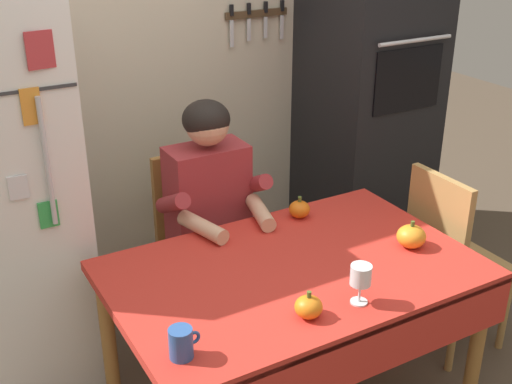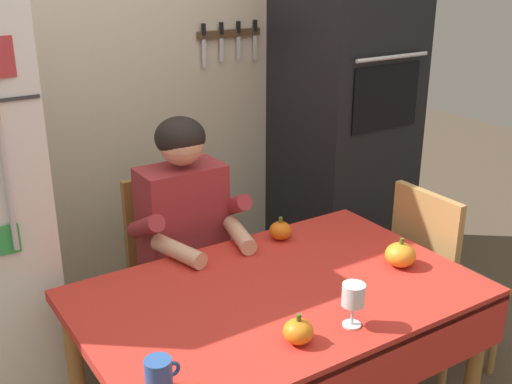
% 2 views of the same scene
% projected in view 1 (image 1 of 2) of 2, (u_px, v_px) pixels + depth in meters
% --- Properties ---
extents(back_wall_assembly, '(3.70, 0.13, 2.60)m').
position_uv_depth(back_wall_assembly, '(170.00, 57.00, 3.29)').
color(back_wall_assembly, beige).
rests_on(back_wall_assembly, ground).
extents(wall_oven, '(0.60, 0.64, 2.10)m').
position_uv_depth(wall_oven, '(368.00, 94.00, 3.57)').
color(wall_oven, black).
rests_on(wall_oven, ground).
extents(dining_table, '(1.40, 0.90, 0.74)m').
position_uv_depth(dining_table, '(296.00, 288.00, 2.53)').
color(dining_table, '#9E6B33').
rests_on(dining_table, ground).
extents(chair_behind_person, '(0.40, 0.40, 0.93)m').
position_uv_depth(chair_behind_person, '(199.00, 239.00, 3.20)').
color(chair_behind_person, '#9E6B33').
rests_on(chair_behind_person, ground).
extents(seated_person, '(0.47, 0.55, 1.25)m').
position_uv_depth(seated_person, '(215.00, 212.00, 2.95)').
color(seated_person, '#38384C').
rests_on(seated_person, ground).
extents(chair_right_side, '(0.40, 0.40, 0.93)m').
position_uv_depth(chair_right_side, '(449.00, 255.00, 3.05)').
color(chair_right_side, tan).
rests_on(chair_right_side, ground).
extents(coffee_mug, '(0.10, 0.08, 0.10)m').
position_uv_depth(coffee_mug, '(181.00, 343.00, 2.01)').
color(coffee_mug, '#2D569E').
rests_on(coffee_mug, dining_table).
extents(wine_glass, '(0.08, 0.08, 0.15)m').
position_uv_depth(wine_glass, '(361.00, 277.00, 2.25)').
color(wine_glass, white).
rests_on(wine_glass, dining_table).
extents(pumpkin_large, '(0.10, 0.10, 0.10)m').
position_uv_depth(pumpkin_large, '(309.00, 307.00, 2.20)').
color(pumpkin_large, orange).
rests_on(pumpkin_large, dining_table).
extents(pumpkin_medium, '(0.09, 0.09, 0.10)m').
position_uv_depth(pumpkin_medium, '(299.00, 209.00, 2.89)').
color(pumpkin_medium, orange).
rests_on(pumpkin_medium, dining_table).
extents(pumpkin_small, '(0.12, 0.12, 0.11)m').
position_uv_depth(pumpkin_small, '(412.00, 237.00, 2.64)').
color(pumpkin_small, orange).
rests_on(pumpkin_small, dining_table).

